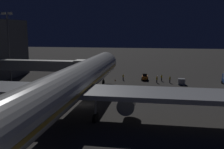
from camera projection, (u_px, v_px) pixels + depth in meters
name	position (u px, v px, depth m)	size (l,w,h in m)	color
ground_plane	(84.00, 104.00, 49.45)	(320.00, 320.00, 0.00)	#383533
airliner_at_gate	(70.00, 86.00, 40.60)	(54.93, 65.95, 20.00)	silver
jet_bridge	(46.00, 66.00, 63.32)	(24.92, 3.40, 6.88)	#9E9E99
apron_floodlight_mast	(9.00, 42.00, 69.09)	(2.90, 0.50, 18.47)	#59595E
pushback_tug	(145.00, 77.00, 73.08)	(1.86, 2.63, 1.95)	orange
baggage_container_near_belt	(181.00, 82.00, 67.43)	(1.76, 1.51, 1.50)	#B7BABF
ground_crew_near_nose_gear	(162.00, 77.00, 71.88)	(0.40, 0.40, 1.78)	black
ground_crew_under_port_wing	(157.00, 79.00, 69.46)	(0.40, 0.40, 1.81)	black
ground_crew_by_tug	(170.00, 79.00, 69.27)	(0.40, 0.40, 1.80)	black
ground_crew_walking_aft	(123.00, 77.00, 73.39)	(0.40, 0.40, 1.70)	black
traffic_cone_nose_port	(115.00, 80.00, 72.11)	(0.36, 0.36, 0.55)	orange
traffic_cone_nose_starboard	(100.00, 79.00, 72.83)	(0.36, 0.36, 0.55)	orange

